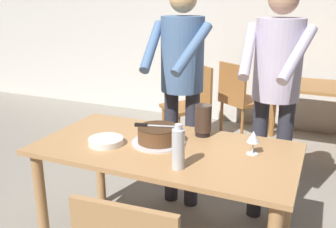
# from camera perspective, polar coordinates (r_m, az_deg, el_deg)

# --- Properties ---
(back_wall) EXTENTS (10.00, 0.12, 2.70)m
(back_wall) POSITION_cam_1_polar(r_m,az_deg,el_deg) (4.97, 13.77, 13.65)
(back_wall) COLOR silver
(back_wall) RESTS_ON ground_plane
(main_dining_table) EXTENTS (1.59, 0.82, 0.75)m
(main_dining_table) POSITION_cam_1_polar(r_m,az_deg,el_deg) (2.36, -0.41, -7.53)
(main_dining_table) COLOR tan
(main_dining_table) RESTS_ON ground_plane
(cake_on_platter) EXTENTS (0.34, 0.34, 0.11)m
(cake_on_platter) POSITION_cam_1_polar(r_m,az_deg,el_deg) (2.35, -1.46, -3.30)
(cake_on_platter) COLOR silver
(cake_on_platter) RESTS_ON main_dining_table
(cake_knife) EXTENTS (0.27, 0.09, 0.02)m
(cake_knife) POSITION_cam_1_polar(r_m,az_deg,el_deg) (2.34, -3.20, -1.72)
(cake_knife) COLOR silver
(cake_knife) RESTS_ON cake_on_platter
(plate_stack) EXTENTS (0.22, 0.22, 0.04)m
(plate_stack) POSITION_cam_1_polar(r_m,az_deg,el_deg) (2.38, -9.43, -4.10)
(plate_stack) COLOR white
(plate_stack) RESTS_ON main_dining_table
(wine_glass_near) EXTENTS (0.08, 0.08, 0.14)m
(wine_glass_near) POSITION_cam_1_polar(r_m,az_deg,el_deg) (2.23, 12.85, -3.50)
(wine_glass_near) COLOR silver
(wine_glass_near) RESTS_ON main_dining_table
(water_bottle) EXTENTS (0.07, 0.07, 0.25)m
(water_bottle) POSITION_cam_1_polar(r_m,az_deg,el_deg) (1.99, 1.56, -5.24)
(water_bottle) COLOR silver
(water_bottle) RESTS_ON main_dining_table
(hurricane_lamp) EXTENTS (0.11, 0.11, 0.21)m
(hurricane_lamp) POSITION_cam_1_polar(r_m,az_deg,el_deg) (2.47, 5.35, -0.94)
(hurricane_lamp) COLOR black
(hurricane_lamp) RESTS_ON main_dining_table
(person_cutting_cake) EXTENTS (0.47, 0.56, 1.72)m
(person_cutting_cake) POSITION_cam_1_polar(r_m,az_deg,el_deg) (2.83, 2.10, 6.03)
(person_cutting_cake) COLOR #2D2D38
(person_cutting_cake) RESTS_ON ground_plane
(person_standing_beside) EXTENTS (0.46, 0.57, 1.72)m
(person_standing_beside) POSITION_cam_1_polar(r_m,az_deg,el_deg) (2.69, 16.13, 4.77)
(person_standing_beside) COLOR #2D2D38
(person_standing_beside) RESTS_ON ground_plane
(background_table) EXTENTS (1.00, 0.70, 0.74)m
(background_table) POSITION_cam_1_polar(r_m,az_deg,el_deg) (4.32, 20.98, 2.09)
(background_table) COLOR #9E6633
(background_table) RESTS_ON ground_plane
(background_chair_0) EXTENTS (0.61, 0.61, 0.90)m
(background_chair_0) POSITION_cam_1_polar(r_m,az_deg,el_deg) (4.56, 10.79, 2.58)
(background_chair_0) COLOR #9E6633
(background_chair_0) RESTS_ON ground_plane
(background_chair_2) EXTENTS (0.62, 0.62, 0.90)m
(background_chair_2) POSITION_cam_1_polar(r_m,az_deg,el_deg) (4.28, 3.48, 1.92)
(background_chair_2) COLOR #9E6633
(background_chair_2) RESTS_ON ground_plane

